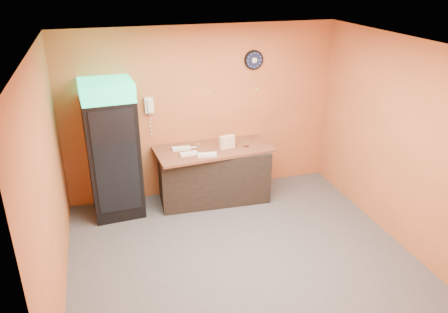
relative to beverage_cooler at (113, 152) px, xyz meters
name	(u,v)px	position (x,y,z in m)	size (l,w,h in m)	color
floor	(240,254)	(1.50, -1.60, -1.03)	(4.50, 4.50, 0.00)	#47474C
back_wall	(202,113)	(1.50, 0.40, 0.37)	(4.50, 0.02, 2.80)	#D76E3C
left_wall	(48,184)	(-0.75, -1.60, 0.37)	(0.02, 4.00, 2.80)	#D76E3C
right_wall	(397,141)	(3.75, -1.60, 0.37)	(0.02, 4.00, 2.80)	#D76E3C
ceiling	(243,45)	(1.50, -1.60, 1.77)	(4.50, 4.00, 0.02)	white
beverage_cooler	(113,152)	(0.00, 0.00, 0.00)	(0.79, 0.80, 2.12)	black
prep_counter	(213,175)	(1.57, 0.01, -0.60)	(1.75, 0.78, 0.88)	black
wall_clock	(254,60)	(2.36, 0.37, 1.18)	(0.31, 0.06, 0.31)	black
wall_phone	(149,105)	(0.63, 0.34, 0.58)	(0.13, 0.11, 0.25)	white
butcher_paper	(213,149)	(1.57, 0.01, -0.14)	(1.85, 0.85, 0.04)	brown
sub_roll_stack	(227,142)	(1.78, -0.06, -0.01)	(0.26, 0.13, 0.21)	beige
wrapped_sandwich_left	(189,154)	(1.13, -0.16, -0.10)	(0.28, 0.11, 0.04)	white
wrapped_sandwich_mid	(207,155)	(1.39, -0.28, -0.10)	(0.30, 0.12, 0.04)	white
wrapped_sandwich_right	(181,148)	(1.06, 0.08, -0.10)	(0.29, 0.11, 0.04)	white
kitchen_tool	(198,146)	(1.34, 0.10, -0.08)	(0.07, 0.07, 0.07)	silver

